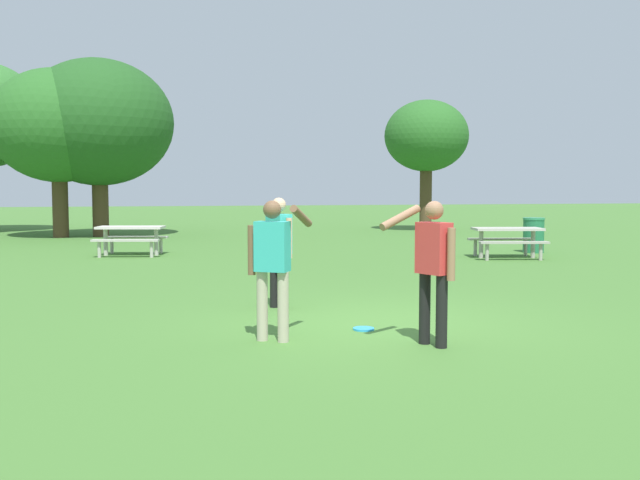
% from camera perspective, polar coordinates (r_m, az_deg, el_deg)
% --- Properties ---
extents(ground_plane, '(120.00, 120.00, 0.00)m').
position_cam_1_polar(ground_plane, '(9.36, 4.46, -6.76)').
color(ground_plane, '#447530').
extents(person_thrower, '(0.36, 0.56, 1.64)m').
position_cam_1_polar(person_thrower, '(10.38, -3.34, -0.42)').
color(person_thrower, black).
rests_on(person_thrower, ground).
extents(person_catcher, '(0.82, 0.57, 1.64)m').
position_cam_1_polar(person_catcher, '(8.01, 9.11, -1.72)').
color(person_catcher, black).
rests_on(person_catcher, ground).
extents(person_bystander, '(0.82, 0.56, 1.64)m').
position_cam_1_polar(person_bystander, '(8.18, -3.84, -1.55)').
color(person_bystander, '#B7AD93').
rests_on(person_bystander, ground).
extents(frisbee, '(0.27, 0.27, 0.03)m').
position_cam_1_polar(frisbee, '(8.95, 3.54, -7.18)').
color(frisbee, '#2D9EDB').
rests_on(frisbee, ground).
extents(picnic_table_near, '(1.95, 1.73, 0.77)m').
position_cam_1_polar(picnic_table_near, '(18.44, 14.90, 0.32)').
color(picnic_table_near, '#B2ADA3').
rests_on(picnic_table_near, ground).
extents(picnic_table_far, '(1.96, 1.74, 0.77)m').
position_cam_1_polar(picnic_table_far, '(19.16, -15.04, 0.46)').
color(picnic_table_far, beige).
rests_on(picnic_table_far, ground).
extents(trash_can_beside_table, '(0.59, 0.59, 0.96)m').
position_cam_1_polar(trash_can_beside_table, '(20.20, 16.88, 0.39)').
color(trash_can_beside_table, '#237047').
rests_on(trash_can_beside_table, ground).
extents(tree_far_right, '(4.72, 4.72, 5.97)m').
position_cam_1_polar(tree_far_right, '(26.89, -20.40, 8.61)').
color(tree_far_right, '#4C3823').
rests_on(tree_far_right, ground).
extents(tree_slender_mid, '(5.34, 5.34, 6.39)m').
position_cam_1_polar(tree_slender_mid, '(26.94, -17.47, 9.01)').
color(tree_slender_mid, '#4C3823').
rests_on(tree_slender_mid, ground).
extents(tree_back_left, '(3.42, 3.42, 5.35)m').
position_cam_1_polar(tree_back_left, '(29.42, 8.59, 8.23)').
color(tree_back_left, '#4C3823').
rests_on(tree_back_left, ground).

